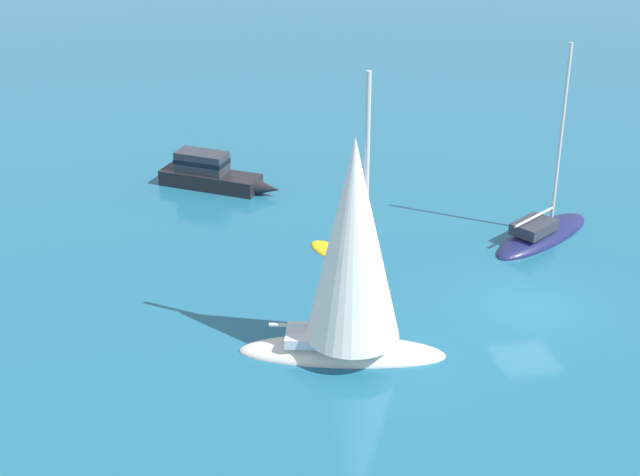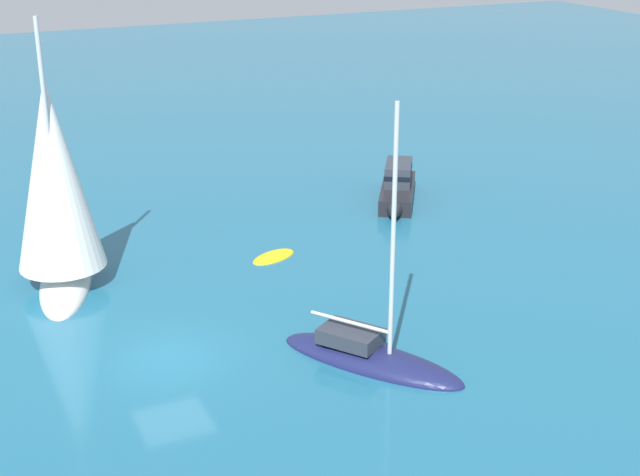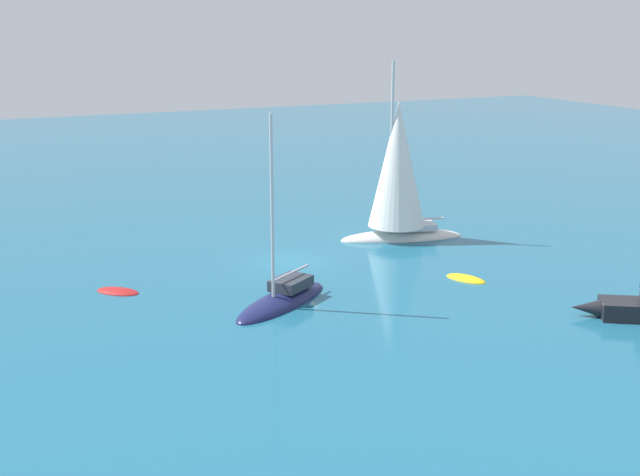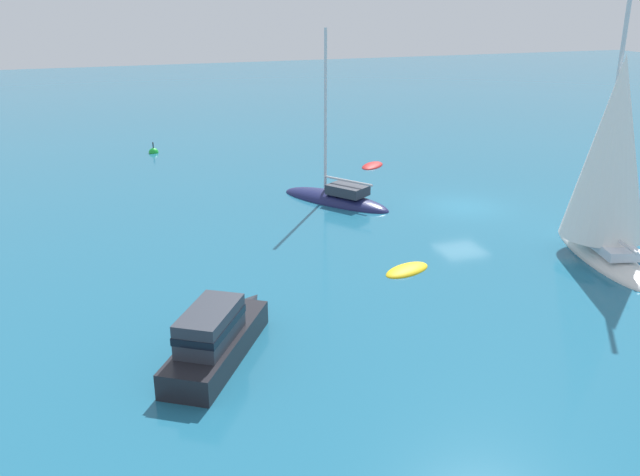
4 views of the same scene
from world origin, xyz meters
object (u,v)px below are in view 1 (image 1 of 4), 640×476
at_px(tender_1, 328,251).
at_px(ketch_1, 352,260).
at_px(cabin_cruiser, 211,174).
at_px(ketch, 541,235).

relative_size(tender_1, ketch_1, 0.22).
bearing_deg(tender_1, ketch_1, 150.81).
distance_m(tender_1, ketch_1, 9.68).
height_order(cabin_cruiser, tender_1, cabin_cruiser).
height_order(ketch, ketch_1, ketch_1).
relative_size(cabin_cruiser, ketch, 0.65).
height_order(tender_1, ketch_1, ketch_1).
distance_m(cabin_cruiser, ketch_1, 18.13).
relative_size(cabin_cruiser, tender_1, 2.48).
xyz_separation_m(ketch, ketch_1, (11.10, 8.21, 3.79)).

